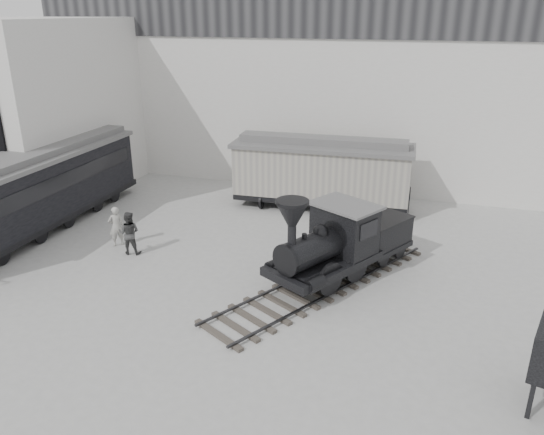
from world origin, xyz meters
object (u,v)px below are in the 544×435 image
(visitor_a, at_px, (116,226))
(passenger_coach, at_px, (38,189))
(boxcar, at_px, (322,171))
(locomotive, at_px, (337,246))
(visitor_b, at_px, (129,233))

(visitor_a, bearing_deg, passenger_coach, -52.12)
(boxcar, relative_size, passenger_coach, 0.70)
(locomotive, bearing_deg, visitor_a, -151.85)
(locomotive, distance_m, visitor_b, 8.49)
(locomotive, bearing_deg, visitor_b, -148.24)
(visitor_a, bearing_deg, visitor_b, 106.22)
(visitor_a, bearing_deg, locomotive, 135.08)
(passenger_coach, height_order, visitor_a, passenger_coach)
(passenger_coach, xyz_separation_m, visitor_b, (5.23, -1.16, -0.99))
(boxcar, bearing_deg, visitor_b, -131.76)
(boxcar, distance_m, visitor_a, 10.22)
(visitor_a, xyz_separation_m, visitor_b, (0.96, -0.55, 0.04))
(locomotive, xyz_separation_m, passenger_coach, (-13.70, 0.77, 0.57))
(boxcar, height_order, visitor_b, boxcar)
(locomotive, bearing_deg, passenger_coach, -154.11)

